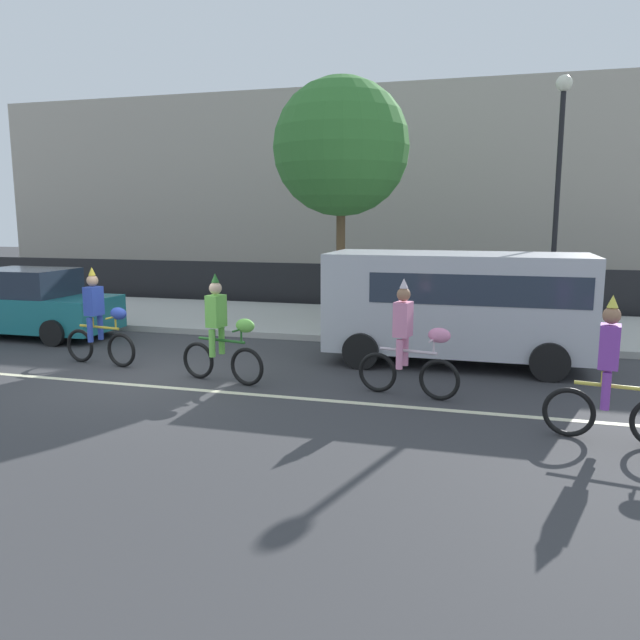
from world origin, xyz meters
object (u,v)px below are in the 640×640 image
object	(u,v)px
parade_cyclist_cobalt	(99,323)
pedestrian_onlooker	(412,286)
street_lamp_post	(559,168)
parade_cyclist_purple	(617,380)
parked_van_silver	(460,299)
parked_car_teal	(30,305)
parade_cyclist_pink	(409,345)
parade_cyclist_lime	(222,335)

from	to	relation	value
parade_cyclist_cobalt	pedestrian_onlooker	size ratio (longest dim) A/B	1.19
street_lamp_post	parade_cyclist_purple	bearing A→B (deg)	-88.12
parade_cyclist_cobalt	parked_van_silver	size ratio (longest dim) A/B	0.38
parade_cyclist_cobalt	parked_car_teal	distance (m)	4.01
parade_cyclist_purple	parked_car_teal	size ratio (longest dim) A/B	0.47
parade_cyclist_cobalt	parked_van_silver	bearing A→B (deg)	16.69
parade_cyclist_purple	pedestrian_onlooker	world-z (taller)	parade_cyclist_purple
parade_cyclist_pink	parked_car_teal	size ratio (longest dim) A/B	0.47
parked_car_teal	street_lamp_post	distance (m)	12.90
parked_van_silver	pedestrian_onlooker	bearing A→B (deg)	108.59
parade_cyclist_cobalt	pedestrian_onlooker	world-z (taller)	parade_cyclist_cobalt
parade_cyclist_cobalt	parade_cyclist_purple	size ratio (longest dim) A/B	1.00
street_lamp_post	pedestrian_onlooker	distance (m)	4.77
parade_cyclist_pink	street_lamp_post	bearing A→B (deg)	65.63
parade_cyclist_cobalt	parked_van_silver	distance (m)	7.09
parade_cyclist_cobalt	parked_van_silver	world-z (taller)	parked_van_silver
parked_van_silver	street_lamp_post	xyz separation A→B (m)	(1.94, 3.12, 2.71)
parade_cyclist_lime	street_lamp_post	size ratio (longest dim) A/B	0.33
parade_cyclist_cobalt	parade_cyclist_pink	world-z (taller)	same
parade_cyclist_lime	street_lamp_post	distance (m)	8.77
parade_cyclist_lime	pedestrian_onlooker	bearing A→B (deg)	71.36
parade_cyclist_lime	parade_cyclist_purple	bearing A→B (deg)	-13.03
parked_van_silver	pedestrian_onlooker	xyz separation A→B (m)	(-1.52, 4.52, -0.27)
parade_cyclist_purple	parked_van_silver	xyz separation A→B (m)	(-2.17, 4.00, 0.44)
street_lamp_post	parade_cyclist_pink	bearing A→B (deg)	-114.37
parade_cyclist_cobalt	pedestrian_onlooker	xyz separation A→B (m)	(5.26, 6.55, 0.17)
parade_cyclist_lime	parade_cyclist_purple	world-z (taller)	same
pedestrian_onlooker	parked_van_silver	bearing A→B (deg)	-71.41
parade_cyclist_pink	pedestrian_onlooker	distance (m)	7.17
parade_cyclist_cobalt	parade_cyclist_lime	bearing A→B (deg)	-11.13
parade_cyclist_pink	pedestrian_onlooker	bearing A→B (deg)	96.96
parade_cyclist_purple	parade_cyclist_lime	bearing A→B (deg)	166.97
parade_cyclist_lime	parked_car_teal	world-z (taller)	parade_cyclist_lime
parade_cyclist_cobalt	pedestrian_onlooker	distance (m)	8.40
parade_cyclist_purple	parked_car_teal	world-z (taller)	parade_cyclist_purple
pedestrian_onlooker	parade_cyclist_pink	bearing A→B (deg)	-83.04
parked_van_silver	parked_car_teal	size ratio (longest dim) A/B	1.22
parade_cyclist_cobalt	parade_cyclist_pink	size ratio (longest dim) A/B	1.00
parade_cyclist_pink	pedestrian_onlooker	xyz separation A→B (m)	(-0.87, 7.11, 0.17)
street_lamp_post	pedestrian_onlooker	world-z (taller)	street_lamp_post
parked_van_silver	pedestrian_onlooker	distance (m)	4.78
parade_cyclist_purple	street_lamp_post	world-z (taller)	street_lamp_post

